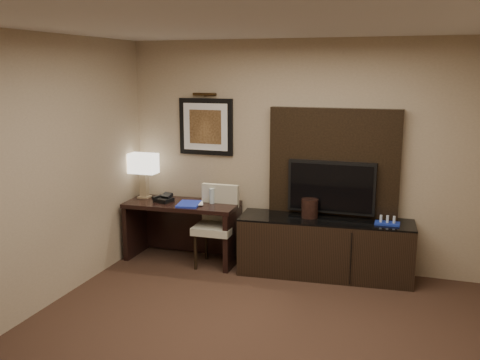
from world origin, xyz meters
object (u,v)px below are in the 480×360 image
at_px(water_bottle, 212,196).
at_px(desk_chair, 215,228).
at_px(desk_phone, 164,198).
at_px(credenza, 325,247).
at_px(desk, 183,231).
at_px(tv, 331,187).
at_px(minibar_tray, 387,220).
at_px(ice_bucket, 310,208).
at_px(table_lamp, 144,177).

bearing_deg(water_bottle, desk_chair, -57.44).
bearing_deg(desk_phone, credenza, 16.54).
bearing_deg(desk, water_bottle, 9.01).
relative_size(tv, minibar_tray, 3.75).
xyz_separation_m(tv, minibar_tray, (0.65, -0.15, -0.29)).
bearing_deg(water_bottle, desk, -168.19).
xyz_separation_m(tv, water_bottle, (-1.43, -0.11, -0.19)).
bearing_deg(desk, credenza, -1.19).
height_order(desk_chair, ice_bucket, desk_chair).
bearing_deg(desk, tv, 3.22).
xyz_separation_m(ice_bucket, minibar_tray, (0.87, -0.01, -0.06)).
height_order(tv, desk_phone, tv).
height_order(credenza, minibar_tray, minibar_tray).
bearing_deg(credenza, table_lamp, 174.45).
distance_m(table_lamp, desk_phone, 0.42).
xyz_separation_m(desk_chair, water_bottle, (-0.09, 0.15, 0.35)).
height_order(desk_phone, water_bottle, water_bottle).
relative_size(table_lamp, water_bottle, 2.95).
xyz_separation_m(desk, desk_chair, (0.46, -0.07, 0.11)).
bearing_deg(desk_phone, minibar_tray, 15.71).
bearing_deg(table_lamp, ice_bucket, -0.75).
distance_m(water_bottle, ice_bucket, 1.21).
bearing_deg(water_bottle, table_lamp, 179.57).
height_order(credenza, tv, tv).
distance_m(credenza, ice_bucket, 0.49).
height_order(desk_chair, table_lamp, table_lamp).
relative_size(credenza, water_bottle, 10.59).
distance_m(desk, minibar_tray, 2.47).
distance_m(desk, water_bottle, 0.60).
relative_size(table_lamp, ice_bucket, 2.54).
distance_m(credenza, tv, 0.70).
distance_m(credenza, desk_chair, 1.32).
height_order(tv, minibar_tray, tv).
bearing_deg(minibar_tray, tv, 167.29).
distance_m(desk_chair, desk_phone, 0.75).
bearing_deg(minibar_tray, desk_chair, -176.70).
bearing_deg(table_lamp, desk, -8.45).
relative_size(desk_phone, minibar_tray, 0.75).
height_order(desk_chair, water_bottle, desk_chair).
height_order(water_bottle, minibar_tray, water_bottle).
bearing_deg(table_lamp, tv, 2.58).
xyz_separation_m(desk_phone, minibar_tray, (2.67, 0.09, -0.07)).
relative_size(desk, credenza, 0.70).
distance_m(tv, water_bottle, 1.45).
distance_m(desk, tv, 1.92).
distance_m(desk, table_lamp, 0.86).
relative_size(desk_chair, minibar_tray, 3.62).
relative_size(credenza, table_lamp, 3.59).
bearing_deg(tv, minibar_tray, -12.71).
xyz_separation_m(desk, ice_bucket, (1.58, 0.06, 0.41)).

